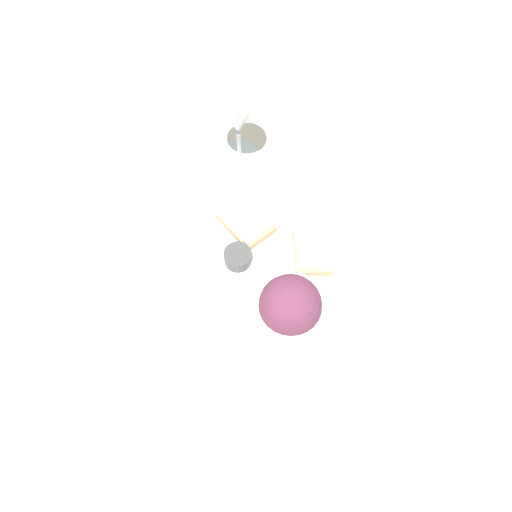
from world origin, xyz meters
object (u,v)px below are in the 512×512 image
Objects in this scene: salad_bowl at (290,308)px; fork at (134,361)px; cheese_toast_near at (246,221)px; sauce_ramekin at (238,257)px; cheese_toast_far at (312,249)px; wine_glass at (238,116)px.

salad_bowl is 0.27m from fork.
cheese_toast_near is at bearing 129.99° from fork.
sauce_ramekin is at bearing -154.71° from salad_bowl.
wine_glass is (-0.25, -0.07, 0.09)m from cheese_toast_far.
salad_bowl is at bearing 8.15° from cheese_toast_near.
fork is at bearing -57.56° from sauce_ramekin.
cheese_toast_far is at bearing 108.70° from fork.
sauce_ramekin is (-0.12, -0.06, -0.03)m from salad_bowl.
wine_glass reaches higher than salad_bowl.
wine_glass is (-0.17, 0.03, 0.09)m from cheese_toast_near.
cheese_toast_near is (-0.19, -0.03, -0.03)m from salad_bowl.
wine_glass is (-0.35, -0.00, 0.06)m from salad_bowl.
sauce_ramekin is at bearing -13.72° from wine_glass.
salad_bowl reaches higher than sauce_ramekin.
wine_glass is 0.97× the size of fork.
fork is (0.20, -0.23, -0.02)m from cheese_toast_near.
cheese_toast_near is 0.19m from wine_glass.
sauce_ramekin is 0.29× the size of wine_glass.
sauce_ramekin reaches higher than cheese_toast_near.
fork is at bearing -71.30° from cheese_toast_far.
wine_glass is at bearing -179.94° from salad_bowl.
cheese_toast_near is 0.13m from cheese_toast_far.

